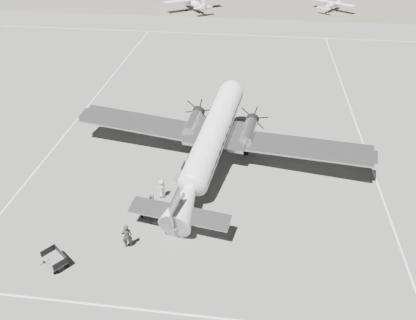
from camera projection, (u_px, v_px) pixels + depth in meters
The scene contains 13 objects.
ground at pixel (237, 178), 35.41m from camera, with size 260.00×260.00×0.00m, color slate.
taxi_line_near at pixel (222, 319), 23.96m from camera, with size 60.00×0.15×0.01m, color silver.
taxi_line_right at pixel (379, 188), 34.18m from camera, with size 0.15×80.00×0.01m, color silver.
taxi_line_left at pixel (83, 112), 45.43m from camera, with size 0.15×60.00×0.01m, color silver.
taxi_line_horizon at pixel (253, 35), 68.10m from camera, with size 90.00×0.15×0.01m, color silver.
dc3_airliner at pixel (211, 143), 35.15m from camera, with size 27.70×19.22×5.28m, color #ACADAF, non-canonical shape.
light_plane_left at pixel (193, 4), 80.58m from camera, with size 11.95×9.70×2.48m, color white, non-canonical shape.
light_plane_right at pixel (332, 6), 80.50m from camera, with size 9.06×7.35×1.88m, color white, non-canonical shape.
baggage_cart_near at pixel (150, 211), 31.12m from camera, with size 1.54×1.09×0.87m, color slate, non-canonical shape.
baggage_cart_far at pixel (55, 260), 27.05m from camera, with size 1.80×1.27×1.02m, color slate, non-canonical shape.
ground_crew at pixel (127, 236), 28.19m from camera, with size 0.72×0.48×1.99m, color #2A2A2A.
ramp_agent at pixel (153, 202), 31.33m from camera, with size 0.85×0.66×1.75m, color #A8A9A6.
passenger at pixel (162, 188), 32.83m from camera, with size 0.81×0.52×1.65m, color beige.
Camera 1 is at (1.00, -28.40, 21.34)m, focal length 35.00 mm.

